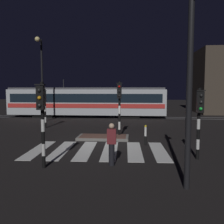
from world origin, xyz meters
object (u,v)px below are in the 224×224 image
at_px(traffic_light_corner_far_left, 45,103).
at_px(tram, 87,101).
at_px(traffic_light_median_centre, 119,101).
at_px(traffic_light_kerb_mid_left, 42,112).
at_px(pedestrian_waiting_at_kerb, 112,144).
at_px(bollard_island_edge, 145,135).
at_px(street_lamp_trackside_left, 41,70).
at_px(street_lamp_near_kerb, 193,46).
at_px(traffic_light_corner_near_right, 199,113).

relative_size(traffic_light_corner_far_left, tram, 0.18).
height_order(traffic_light_median_centre, traffic_light_kerb_mid_left, traffic_light_median_centre).
relative_size(traffic_light_corner_far_left, traffic_light_kerb_mid_left, 0.92).
bearing_deg(pedestrian_waiting_at_kerb, traffic_light_corner_far_left, 123.70).
xyz_separation_m(pedestrian_waiting_at_kerb, bollard_island_edge, (1.55, 3.75, -0.32)).
distance_m(traffic_light_median_centre, street_lamp_trackside_left, 10.43).
bearing_deg(bollard_island_edge, traffic_light_median_centre, 128.40).
xyz_separation_m(street_lamp_near_kerb, bollard_island_edge, (-0.95, 6.14, -3.71)).
relative_size(street_lamp_trackside_left, street_lamp_near_kerb, 1.15).
height_order(traffic_light_corner_near_right, bollard_island_edge, traffic_light_corner_near_right).
bearing_deg(traffic_light_kerb_mid_left, traffic_light_median_centre, 67.47).
height_order(traffic_light_median_centre, street_lamp_trackside_left, street_lamp_trackside_left).
relative_size(traffic_light_corner_near_right, traffic_light_kerb_mid_left, 0.93).
bearing_deg(street_lamp_trackside_left, tram, 51.85).
distance_m(traffic_light_median_centre, street_lamp_near_kerb, 8.68).
xyz_separation_m(traffic_light_kerb_mid_left, tram, (-1.55, 17.37, -0.45)).
xyz_separation_m(tram, bollard_island_edge, (5.71, -13.00, -1.19)).
relative_size(traffic_light_corner_far_left, traffic_light_median_centre, 0.87).
relative_size(traffic_light_corner_near_right, traffic_light_median_centre, 0.88).
relative_size(traffic_light_corner_near_right, tram, 0.18).
xyz_separation_m(traffic_light_kerb_mid_left, pedestrian_waiting_at_kerb, (2.61, 0.61, -1.33)).
xyz_separation_m(traffic_light_kerb_mid_left, street_lamp_trackside_left, (-4.94, 13.06, 2.62)).
bearing_deg(tram, pedestrian_waiting_at_kerb, -76.05).
height_order(street_lamp_near_kerb, tram, street_lamp_near_kerb).
height_order(traffic_light_corner_near_right, street_lamp_trackside_left, street_lamp_trackside_left).
bearing_deg(traffic_light_corner_near_right, traffic_light_kerb_mid_left, -164.94).
height_order(traffic_light_kerb_mid_left, street_lamp_trackside_left, street_lamp_trackside_left).
bearing_deg(traffic_light_median_centre, traffic_light_corner_far_left, 150.92).
relative_size(traffic_light_median_centre, traffic_light_kerb_mid_left, 1.06).
bearing_deg(traffic_light_kerb_mid_left, traffic_light_corner_far_left, 109.52).
distance_m(traffic_light_median_centre, pedestrian_waiting_at_kerb, 5.88).
bearing_deg(bollard_island_edge, tram, 113.71).
bearing_deg(street_lamp_trackside_left, traffic_light_corner_far_left, -65.98).
distance_m(traffic_light_kerb_mid_left, street_lamp_trackside_left, 14.20).
distance_m(street_lamp_trackside_left, bollard_island_edge, 13.28).
xyz_separation_m(traffic_light_corner_near_right, bollard_island_edge, (-2.13, 2.68, -1.50)).
bearing_deg(traffic_light_corner_far_left, traffic_light_kerb_mid_left, -70.48).
xyz_separation_m(traffic_light_corner_near_right, street_lamp_near_kerb, (-1.18, -3.47, 2.21)).
bearing_deg(street_lamp_near_kerb, traffic_light_median_centre, 107.14).
bearing_deg(pedestrian_waiting_at_kerb, traffic_light_kerb_mid_left, -166.77).
relative_size(traffic_light_median_centre, tram, 0.21).
xyz_separation_m(traffic_light_median_centre, bollard_island_edge, (1.54, -1.94, -1.78)).
bearing_deg(tram, traffic_light_corner_near_right, -63.43).
relative_size(traffic_light_kerb_mid_left, street_lamp_trackside_left, 0.44).
bearing_deg(tram, bollard_island_edge, -66.29).
height_order(street_lamp_trackside_left, bollard_island_edge, street_lamp_trackside_left).
bearing_deg(traffic_light_median_centre, bollard_island_edge, -51.60).
height_order(street_lamp_trackside_left, pedestrian_waiting_at_kerb, street_lamp_trackside_left).
relative_size(tram, pedestrian_waiting_at_kerb, 9.98).
height_order(traffic_light_corner_far_left, street_lamp_trackside_left, street_lamp_trackside_left).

